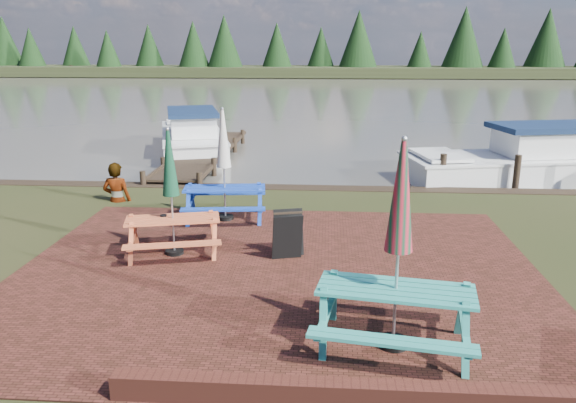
# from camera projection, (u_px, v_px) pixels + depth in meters

# --- Properties ---
(ground) EXTENTS (120.00, 120.00, 0.00)m
(ground) POSITION_uv_depth(u_px,v_px,m) (271.00, 299.00, 8.65)
(ground) COLOR black
(ground) RESTS_ON ground
(paving) EXTENTS (9.00, 7.50, 0.02)m
(paving) POSITION_uv_depth(u_px,v_px,m) (277.00, 273.00, 9.61)
(paving) COLOR #331810
(paving) RESTS_ON ground
(brick_wall) EXTENTS (6.21, 1.79, 0.30)m
(brick_wall) POSITION_uv_depth(u_px,v_px,m) (444.00, 389.00, 6.14)
(brick_wall) COLOR #4C1E16
(brick_wall) RESTS_ON ground
(water) EXTENTS (120.00, 60.00, 0.02)m
(water) POSITION_uv_depth(u_px,v_px,m) (318.00, 95.00, 44.19)
(water) COLOR #47443D
(water) RESTS_ON ground
(far_treeline) EXTENTS (120.00, 10.00, 8.10)m
(far_treeline) POSITION_uv_depth(u_px,v_px,m) (323.00, 49.00, 71.16)
(far_treeline) COLOR black
(far_treeline) RESTS_ON ground
(picnic_table_teal) EXTENTS (2.22, 2.04, 2.72)m
(picnic_table_teal) POSITION_uv_depth(u_px,v_px,m) (396.00, 279.00, 7.02)
(picnic_table_teal) COLOR teal
(picnic_table_teal) RESTS_ON ground
(picnic_table_red) EXTENTS (2.00, 1.86, 2.35)m
(picnic_table_red) POSITION_uv_depth(u_px,v_px,m) (172.00, 212.00, 10.26)
(picnic_table_red) COLOR #C95B33
(picnic_table_red) RESTS_ON ground
(picnic_table_blue) EXTENTS (1.95, 1.77, 2.47)m
(picnic_table_blue) POSITION_uv_depth(u_px,v_px,m) (224.00, 182.00, 12.32)
(picnic_table_blue) COLOR #163BA5
(picnic_table_blue) RESTS_ON ground
(chalkboard) EXTENTS (0.58, 0.64, 0.87)m
(chalkboard) POSITION_uv_depth(u_px,v_px,m) (288.00, 235.00, 10.20)
(chalkboard) COLOR black
(chalkboard) RESTS_ON ground
(jetty) EXTENTS (1.76, 9.08, 1.00)m
(jetty) POSITION_uv_depth(u_px,v_px,m) (204.00, 153.00, 19.69)
(jetty) COLOR black
(jetty) RESTS_ON ground
(boat_jetty) EXTENTS (3.92, 6.78, 1.86)m
(boat_jetty) POSITION_uv_depth(u_px,v_px,m) (192.00, 138.00, 21.26)
(boat_jetty) COLOR silver
(boat_jetty) RESTS_ON ground
(boat_near) EXTENTS (7.25, 3.76, 1.87)m
(boat_near) POSITION_uv_depth(u_px,v_px,m) (526.00, 163.00, 16.79)
(boat_near) COLOR silver
(boat_near) RESTS_ON ground
(person) EXTENTS (0.73, 0.49, 1.95)m
(person) POSITION_uv_depth(u_px,v_px,m) (114.00, 163.00, 13.80)
(person) COLOR gray
(person) RESTS_ON ground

